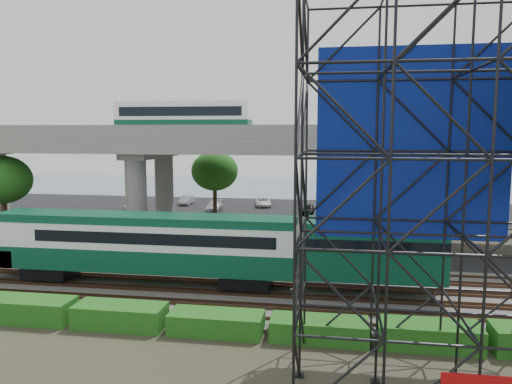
# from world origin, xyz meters

# --- Properties ---
(ground) EXTENTS (140.00, 140.00, 0.00)m
(ground) POSITION_xyz_m (0.00, 0.00, 0.00)
(ground) COLOR #474233
(ground) RESTS_ON ground
(ballast_bed) EXTENTS (90.00, 12.00, 0.20)m
(ballast_bed) POSITION_xyz_m (0.00, 2.00, 0.10)
(ballast_bed) COLOR slate
(ballast_bed) RESTS_ON ground
(service_road) EXTENTS (90.00, 5.00, 0.08)m
(service_road) POSITION_xyz_m (0.00, 10.50, 0.04)
(service_road) COLOR black
(service_road) RESTS_ON ground
(parking_lot) EXTENTS (90.00, 18.00, 0.08)m
(parking_lot) POSITION_xyz_m (0.00, 34.00, 0.04)
(parking_lot) COLOR black
(parking_lot) RESTS_ON ground
(harbor_water) EXTENTS (140.00, 40.00, 0.03)m
(harbor_water) POSITION_xyz_m (0.00, 56.00, 0.01)
(harbor_water) COLOR slate
(harbor_water) RESTS_ON ground
(rail_tracks) EXTENTS (90.00, 9.52, 0.16)m
(rail_tracks) POSITION_xyz_m (0.00, 2.00, 0.28)
(rail_tracks) COLOR #472D1E
(rail_tracks) RESTS_ON ballast_bed
(commuter_train) EXTENTS (29.30, 3.06, 4.30)m
(commuter_train) POSITION_xyz_m (-3.01, 2.00, 2.88)
(commuter_train) COLOR black
(commuter_train) RESTS_ON rail_tracks
(overpass) EXTENTS (80.00, 12.00, 12.40)m
(overpass) POSITION_xyz_m (-0.50, 16.00, 8.21)
(overpass) COLOR #9E9B93
(overpass) RESTS_ON ground
(scaffold_tower) EXTENTS (9.36, 6.36, 15.00)m
(scaffold_tower) POSITION_xyz_m (9.85, -7.98, 7.47)
(scaffold_tower) COLOR black
(scaffold_tower) RESTS_ON ground
(hedge_strip) EXTENTS (34.60, 1.80, 1.20)m
(hedge_strip) POSITION_xyz_m (1.01, -4.30, 0.56)
(hedge_strip) COLOR #135315
(hedge_strip) RESTS_ON ground
(trees) EXTENTS (40.94, 16.94, 7.69)m
(trees) POSITION_xyz_m (-4.67, 16.17, 5.57)
(trees) COLOR #382314
(trees) RESTS_ON ground
(suv) EXTENTS (5.31, 3.70, 1.35)m
(suv) POSITION_xyz_m (-13.59, 9.90, 0.75)
(suv) COLOR black
(suv) RESTS_ON service_road
(parked_cars) EXTENTS (37.34, 9.39, 1.22)m
(parked_cars) POSITION_xyz_m (0.63, 33.63, 0.66)
(parked_cars) COLOR white
(parked_cars) RESTS_ON parking_lot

